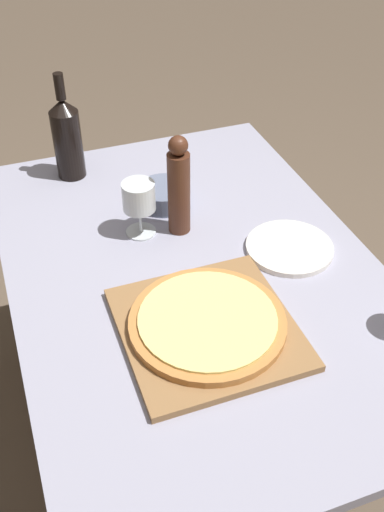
{
  "coord_description": "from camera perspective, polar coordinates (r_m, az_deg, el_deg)",
  "views": [
    {
      "loc": [
        -0.39,
        -1.04,
        1.71
      ],
      "look_at": [
        -0.01,
        -0.02,
        0.81
      ],
      "focal_mm": 42.0,
      "sensor_mm": 36.0,
      "label": 1
    }
  ],
  "objects": [
    {
      "name": "ground_plane",
      "position": [
        2.04,
        0.15,
        -17.35
      ],
      "size": [
        12.0,
        12.0,
        0.0
      ],
      "primitive_type": "plane",
      "color": "brown"
    },
    {
      "name": "dining_table",
      "position": [
        1.54,
        0.19,
        -4.01
      ],
      "size": [
        0.89,
        1.31,
        0.75
      ],
      "color": "#9393A8",
      "rests_on": "ground_plane"
    },
    {
      "name": "pizza",
      "position": [
        1.29,
        1.48,
        -6.26
      ],
      "size": [
        0.34,
        0.34,
        0.02
      ],
      "color": "#BC7A3D",
      "rests_on": "cutting_board"
    },
    {
      "name": "wine_glass",
      "position": [
        1.52,
        -5.08,
        5.47
      ],
      "size": [
        0.08,
        0.08,
        0.15
      ],
      "color": "silver",
      "rests_on": "dining_table"
    },
    {
      "name": "small_bowl",
      "position": [
        1.68,
        -2.71,
        5.8
      ],
      "size": [
        0.14,
        0.14,
        0.06
      ],
      "color": "slate",
      "rests_on": "dining_table"
    },
    {
      "name": "pepper_mill",
      "position": [
        1.52,
        -1.27,
        6.55
      ],
      "size": [
        0.06,
        0.06,
        0.28
      ],
      "color": "#4C2819",
      "rests_on": "dining_table"
    },
    {
      "name": "dinner_plate",
      "position": [
        1.54,
        9.27,
        0.79
      ],
      "size": [
        0.22,
        0.22,
        0.01
      ],
      "color": "silver",
      "rests_on": "dining_table"
    },
    {
      "name": "cutting_board",
      "position": [
        1.31,
        1.47,
        -6.89
      ],
      "size": [
        0.37,
        0.38,
        0.02
      ],
      "color": "olive",
      "rests_on": "dining_table"
    },
    {
      "name": "wine_bottle",
      "position": [
        1.79,
        -11.82,
        11.03
      ],
      "size": [
        0.08,
        0.08,
        0.32
      ],
      "color": "black",
      "rests_on": "dining_table"
    }
  ]
}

